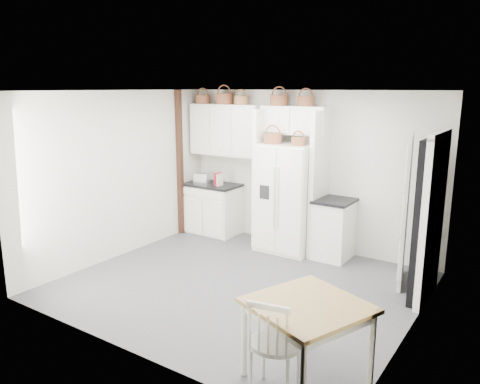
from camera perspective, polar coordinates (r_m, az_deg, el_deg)
The scene contains 29 objects.
floor at distance 6.53m, azimuth -0.05°, elevation -11.23°, with size 4.50×4.50×0.00m, color #444448.
ceiling at distance 5.97m, azimuth -0.05°, elevation 12.24°, with size 4.50×4.50×0.00m, color white.
wall_back at distance 7.83m, azimuth 8.14°, elevation 2.65°, with size 4.50×4.50×0.00m, color beige.
wall_left at distance 7.58m, azimuth -14.33°, elevation 2.05°, with size 4.00×4.00×0.00m, color beige.
wall_right at distance 5.25m, azimuth 20.84°, elevation -3.04°, with size 4.00×4.00×0.00m, color beige.
refrigerator at distance 7.65m, azimuth 5.83°, elevation -0.71°, with size 0.91×0.73×1.76m, color white.
base_cab_left at distance 8.64m, azimuth -3.31°, elevation -2.11°, with size 0.95×0.60×0.88m, color white.
base_cab_right at distance 7.50m, azimuth 11.37°, elevation -4.57°, with size 0.51×0.62×0.91m, color white.
dining_table at distance 4.48m, azimuth 8.10°, elevation -17.76°, with size 0.93×0.93×0.77m, color olive.
windsor_chair at distance 4.26m, azimuth 4.32°, elevation -17.93°, with size 0.47×0.43×0.96m, color white.
counter_left at distance 8.54m, azimuth -3.34°, elevation 0.89°, with size 0.99×0.64×0.04m, color black.
counter_right at distance 7.38m, azimuth 11.53°, elevation -1.05°, with size 0.56×0.66×0.04m, color black.
toaster at distance 8.57m, azimuth -4.69°, elevation 1.67°, with size 0.26×0.15×0.18m, color silver.
cookbook_red at distance 8.34m, azimuth -2.70°, elevation 1.58°, with size 0.03×0.16×0.24m, color #A91728.
cookbook_cream at distance 8.32m, azimuth -2.48°, elevation 1.48°, with size 0.03×0.14×0.21m, color silver.
basket_upper_a at distance 8.65m, azimuth -4.56°, elevation 11.19°, with size 0.27×0.27×0.15m, color brown.
basket_upper_b at distance 8.36m, azimuth -1.96°, elevation 11.30°, with size 0.32×0.32×0.19m, color brown.
basket_upper_c at distance 8.15m, azimuth 0.17°, elevation 11.11°, with size 0.25×0.25×0.14m, color brown.
basket_bridge_a at distance 7.77m, azimuth 4.78°, elevation 11.09°, with size 0.30×0.30×0.17m, color brown.
basket_bridge_b at distance 7.55m, azimuth 8.01°, elevation 10.91°, with size 0.28×0.28×0.16m, color brown.
basket_fridge_a at distance 7.52m, azimuth 3.99°, elevation 6.52°, with size 0.30×0.30×0.16m, color brown.
basket_fridge_b at distance 7.31m, azimuth 7.13°, elevation 6.13°, with size 0.23×0.23×0.12m, color brown.
upper_cabinet at distance 8.36m, azimuth -1.62°, elevation 7.56°, with size 1.40×0.34×0.90m, color white.
bridge_cabinet at distance 7.64m, azimuth 6.75°, elevation 8.69°, with size 1.12×0.34×0.45m, color white.
fridge_panel_left at distance 7.90m, azimuth 2.84°, elevation 1.75°, with size 0.08×0.60×2.30m, color white.
fridge_panel_right at distance 7.44m, azimuth 9.59°, elevation 0.90°, with size 0.08×0.60×2.30m, color white.
trim_post at distance 8.49m, azimuth -7.34°, elevation 3.46°, with size 0.09×0.09×2.60m, color #392010.
doorway_void at distance 6.28m, azimuth 21.96°, elevation -3.22°, with size 0.18×0.85×2.05m, color black.
door_slab at distance 6.67m, azimuth 19.56°, elevation -2.13°, with size 0.80×0.04×2.05m, color white.
Camera 1 is at (3.32, -4.96, 2.65)m, focal length 35.00 mm.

